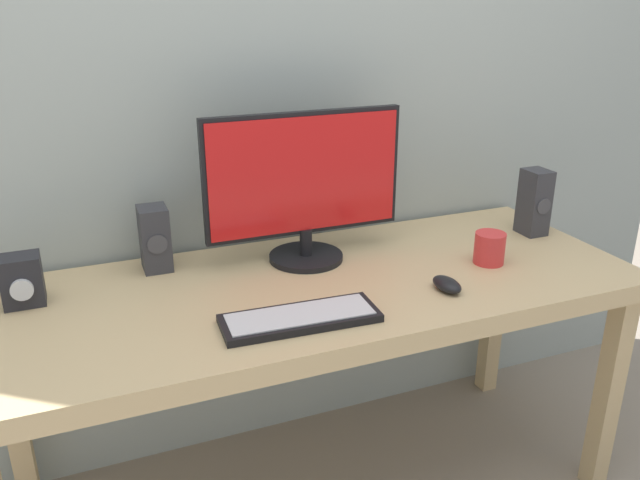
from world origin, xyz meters
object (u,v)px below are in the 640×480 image
Objects in this scene: mouse at (447,284)px; coffee_mug at (490,248)px; monitor at (304,184)px; speaker_left at (155,239)px; audio_controller at (22,281)px; desk at (317,305)px; speaker_right at (534,202)px; keyboard_primary at (300,318)px.

mouse is 1.09× the size of coffee_mug.
monitor is 3.16× the size of speaker_left.
coffee_mug is (0.90, -0.32, -0.05)m from speaker_left.
desk is at bearing -11.67° from audio_controller.
monitor is at bearing 174.21° from speaker_right.
desk is 3.07× the size of monitor.
audio_controller is at bearing 158.79° from mouse.
speaker_right is (0.49, 0.26, 0.09)m from mouse.
keyboard_primary is 0.53m from speaker_left.
coffee_mug is (1.24, -0.22, -0.02)m from audio_controller.
desk is 13.74× the size of audio_controller.
coffee_mug is at bearing -19.39° from speaker_left.
desk is 19.43× the size of coffee_mug.
keyboard_primary is 3.84× the size of mouse.
speaker_left is (-0.39, 0.25, 0.16)m from desk.
keyboard_primary is at bearing -121.92° from desk.
coffee_mug is (0.48, -0.23, -0.18)m from monitor.
speaker_right is at bearing -7.94° from speaker_left.
coffee_mug reaches higher than keyboard_primary.
mouse reaches higher than desk.
speaker_right is at bearing 25.05° from mouse.
mouse is at bearing -30.87° from desk.
mouse is at bearing 2.59° from keyboard_primary.
monitor is 0.44m from speaker_left.
monitor is at bearing 154.57° from coffee_mug.
speaker_right reaches higher than mouse.
desk is at bearing 172.73° from coffee_mug.
speaker_left is at bearing 160.61° from coffee_mug.
speaker_right is at bearing -2.40° from audio_controller.
speaker_left is 0.36m from audio_controller.
audio_controller is (-0.34, -0.10, -0.03)m from speaker_left.
desk is at bearing 145.63° from mouse.
coffee_mug is at bearing -7.27° from desk.
monitor is 0.48m from mouse.
speaker_right is (0.76, -0.08, -0.12)m from monitor.
monitor reaches higher than speaker_right.
audio_controller is 1.41× the size of coffee_mug.
mouse is (0.42, 0.02, 0.01)m from keyboard_primary.
coffee_mug reaches higher than mouse.
speaker_left reaches higher than desk.
monitor is at bearing 1.01° from audio_controller.
desk is 4.63× the size of keyboard_primary.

